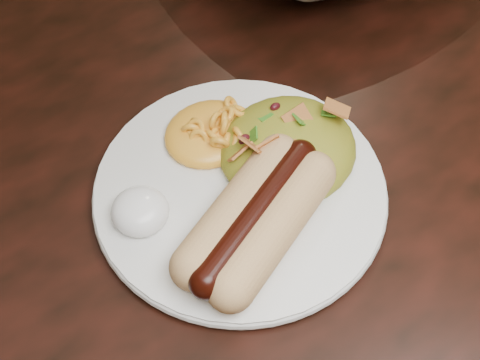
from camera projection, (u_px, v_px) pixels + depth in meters
table at (220, 213)px, 0.67m from camera, size 1.60×0.90×0.75m
plate at (240, 192)px, 0.57m from camera, size 0.23×0.23×0.01m
hotdog at (256, 218)px, 0.53m from camera, size 0.13×0.11×0.03m
mac_and_cheese at (209, 125)px, 0.58m from camera, size 0.10×0.09×0.03m
sour_cream at (139, 207)px, 0.54m from camera, size 0.06×0.06×0.03m
taco_salad at (288, 140)px, 0.57m from camera, size 0.11×0.10×0.05m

